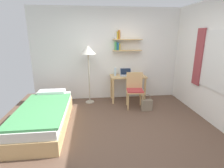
# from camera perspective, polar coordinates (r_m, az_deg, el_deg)

# --- Properties ---
(ground_plane) EXTENTS (5.28, 5.28, 0.00)m
(ground_plane) POSITION_cam_1_polar(r_m,az_deg,el_deg) (3.63, 2.86, -15.22)
(ground_plane) COLOR brown
(wall_back) EXTENTS (4.40, 0.27, 2.60)m
(wall_back) POSITION_cam_1_polar(r_m,az_deg,el_deg) (5.14, -0.54, 9.58)
(wall_back) COLOR white
(wall_back) RESTS_ON ground_plane
(bed) EXTENTS (0.91, 2.05, 0.54)m
(bed) POSITION_cam_1_polar(r_m,az_deg,el_deg) (3.96, -21.00, -9.64)
(bed) COLOR tan
(bed) RESTS_ON ground_plane
(desk) EXTENTS (0.99, 0.54, 0.74)m
(desk) POSITION_cam_1_polar(r_m,az_deg,el_deg) (5.03, 5.16, 1.08)
(desk) COLOR tan
(desk) RESTS_ON ground_plane
(desk_chair) EXTENTS (0.48, 0.44, 0.92)m
(desk_chair) POSITION_cam_1_polar(r_m,az_deg,el_deg) (4.61, 7.40, -1.45)
(desk_chair) COLOR tan
(desk_chair) RESTS_ON ground_plane
(standing_lamp) EXTENTS (0.39, 0.39, 1.59)m
(standing_lamp) POSITION_cam_1_polar(r_m,az_deg,el_deg) (4.74, -7.76, 9.96)
(standing_lamp) COLOR #B2A893
(standing_lamp) RESTS_ON ground_plane
(laptop) EXTENTS (0.33, 0.22, 0.21)m
(laptop) POSITION_cam_1_polar(r_m,az_deg,el_deg) (5.01, 4.50, 3.40)
(laptop) COLOR #B7BABF
(laptop) RESTS_ON desk
(water_bottle) EXTENTS (0.06, 0.06, 0.23)m
(water_bottle) POSITION_cam_1_polar(r_m,az_deg,el_deg) (4.94, 1.06, 4.01)
(water_bottle) COLOR silver
(water_bottle) RESTS_ON desk
(book_stack) EXTENTS (0.19, 0.23, 0.07)m
(book_stack) POSITION_cam_1_polar(r_m,az_deg,el_deg) (5.02, 8.67, 3.05)
(book_stack) COLOR orange
(book_stack) RESTS_ON desk
(handbag) EXTENTS (0.27, 0.13, 0.43)m
(handbag) POSITION_cam_1_polar(r_m,az_deg,el_deg) (4.56, 11.18, -6.60)
(handbag) COLOR gray
(handbag) RESTS_ON ground_plane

